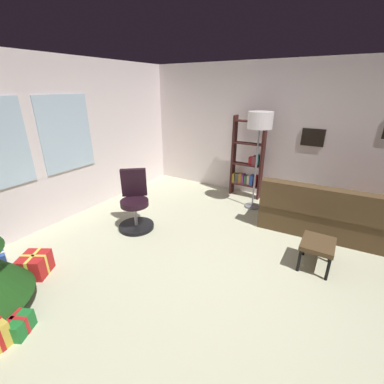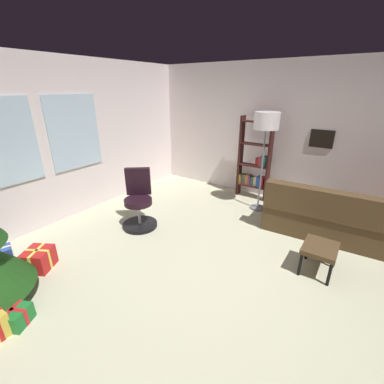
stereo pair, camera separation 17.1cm
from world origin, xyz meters
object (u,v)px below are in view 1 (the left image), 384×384
footstool (318,246)px  bookshelf (247,163)px  gift_box_green (14,325)px  floor_lamp (260,126)px  gift_box_red (35,265)px  office_chair (135,206)px  couch (339,214)px

footstool → bookshelf: size_ratio=0.28×
gift_box_green → floor_lamp: bearing=-14.6°
gift_box_red → floor_lamp: size_ratio=0.24×
gift_box_red → gift_box_green: gift_box_red is taller
gift_box_red → bookshelf: (3.71, -1.31, 0.58)m
floor_lamp → footstool: bearing=-136.1°
gift_box_red → gift_box_green: size_ratio=1.22×
office_chair → floor_lamp: 2.49m
couch → office_chair: bearing=119.2°
couch → office_chair: (-1.58, 2.82, 0.08)m
gift_box_green → office_chair: size_ratio=0.36×
footstool → office_chair: office_chair is taller
gift_box_green → office_chair: bearing=10.7°
office_chair → floor_lamp: (1.71, -1.39, 1.16)m
office_chair → bookshelf: bearing=-25.8°
bookshelf → floor_lamp: size_ratio=0.93×
office_chair → bookshelf: 2.46m
gift_box_red → bookshelf: bookshelf is taller
footstool → gift_box_green: 3.37m
floor_lamp → gift_box_green: bearing=165.4°
gift_box_red → floor_lamp: (3.23, -1.64, 1.40)m
gift_box_green → bookshelf: (4.29, -0.66, 0.62)m
bookshelf → gift_box_red: bearing=160.6°
office_chair → floor_lamp: bearing=-39.0°
couch → bookshelf: size_ratio=1.27×
couch → gift_box_green: size_ratio=6.00×
footstool → gift_box_green: (-2.49, 2.26, -0.22)m
bookshelf → floor_lamp: bearing=-145.7°
couch → floor_lamp: size_ratio=1.18×
office_chair → bookshelf: size_ratio=0.58×
gift_box_red → office_chair: bearing=-9.4°
office_chair → bookshelf: (2.19, -1.06, 0.34)m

